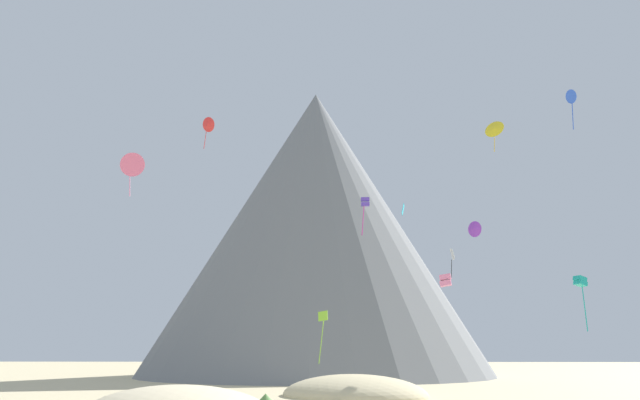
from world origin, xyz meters
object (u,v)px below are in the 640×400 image
at_px(kite_indigo_mid, 365,203).
at_px(kite_yellow_high, 494,129).
at_px(rock_massif, 311,231).
at_px(kite_blue_high, 570,97).
at_px(kite_rainbow_mid, 133,165).
at_px(kite_lime_low, 322,324).
at_px(kite_white_mid, 452,257).
at_px(kite_green_mid, 297,265).
at_px(bush_near_right, 142,394).
at_px(kite_pink_low, 445,280).
at_px(bush_low_patch, 266,398).
at_px(kite_cyan_mid, 403,209).
at_px(kite_violet_mid, 474,229).
at_px(kite_teal_low, 580,282).
at_px(kite_red_high, 208,125).

distance_m(kite_indigo_mid, kite_yellow_high, 28.11).
xyz_separation_m(rock_massif, kite_yellow_high, (26.10, -32.75, 6.66)).
distance_m(kite_blue_high, kite_indigo_mid, 24.20).
bearing_deg(kite_rainbow_mid, kite_lime_low, -176.81).
bearing_deg(kite_white_mid, kite_green_mid, -66.35).
distance_m(bush_near_right, kite_pink_low, 31.50).
relative_size(bush_low_patch, kite_cyan_mid, 0.94).
relative_size(kite_lime_low, kite_cyan_mid, 3.22).
xyz_separation_m(bush_low_patch, kite_violet_mid, (26.38, 35.82, 21.66)).
height_order(kite_blue_high, kite_white_mid, kite_blue_high).
height_order(kite_yellow_high, kite_green_mid, kite_yellow_high).
distance_m(kite_pink_low, kite_green_mid, 32.05).
bearing_deg(kite_yellow_high, kite_lime_low, -110.62).
bearing_deg(kite_pink_low, kite_yellow_high, -26.37).
xyz_separation_m(kite_rainbow_mid, kite_indigo_mid, (22.41, 3.06, -3.20)).
xyz_separation_m(bush_near_right, kite_blue_high, (42.04, 1.42, 29.18)).
distance_m(kite_rainbow_mid, kite_teal_low, 42.35).
distance_m(rock_massif, kite_lime_low, 51.64).
height_order(bush_low_patch, kite_green_mid, kite_green_mid).
bearing_deg(kite_green_mid, kite_teal_low, -115.89).
bearing_deg(kite_blue_high, kite_red_high, -47.48).
xyz_separation_m(bush_low_patch, kite_blue_high, (30.21, 5.46, 29.14)).
relative_size(kite_indigo_mid, kite_pink_low, 2.69).
height_order(kite_rainbow_mid, kite_violet_mid, kite_violet_mid).
xyz_separation_m(kite_teal_low, kite_green_mid, (-27.60, 35.46, 6.82)).
relative_size(kite_yellow_high, kite_pink_low, 3.11).
height_order(rock_massif, kite_cyan_mid, rock_massif).
xyz_separation_m(kite_rainbow_mid, kite_violet_mid, (40.00, 34.25, 0.53)).
xyz_separation_m(kite_lime_low, kite_pink_low, (12.62, 3.77, 4.56)).
xyz_separation_m(kite_rainbow_mid, kite_teal_low, (40.71, -0.93, -11.60)).
bearing_deg(bush_low_patch, rock_massif, 89.53).
height_order(kite_yellow_high, kite_cyan_mid, kite_yellow_high).
bearing_deg(rock_massif, bush_near_right, -103.83).
xyz_separation_m(kite_yellow_high, kite_green_mid, (-27.06, 14.90, -15.73)).
height_order(kite_rainbow_mid, kite_indigo_mid, kite_rainbow_mid).
relative_size(rock_massif, kite_lime_low, 14.22).
relative_size(bush_near_right, kite_yellow_high, 0.32).
xyz_separation_m(kite_white_mid, kite_cyan_mid, (-7.58, -8.20, 4.99)).
relative_size(kite_teal_low, kite_indigo_mid, 1.22).
height_order(kite_lime_low, kite_violet_mid, kite_violet_mid).
bearing_deg(kite_violet_mid, kite_indigo_mid, -70.85).
distance_m(kite_blue_high, kite_cyan_mid, 24.89).
distance_m(kite_yellow_high, kite_pink_low, 25.80).
bearing_deg(kite_red_high, kite_blue_high, 3.93).
distance_m(bush_near_right, kite_teal_low, 40.23).
bearing_deg(kite_white_mid, kite_lime_low, 0.62).
relative_size(kite_pink_low, kite_red_high, 0.31).
xyz_separation_m(bush_low_patch, kite_white_mid, (22.02, 31.46, 16.79)).
bearing_deg(kite_pink_low, rock_massif, 34.23).
relative_size(kite_lime_low, kite_white_mid, 1.19).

